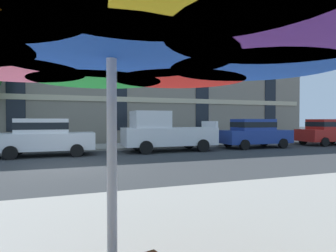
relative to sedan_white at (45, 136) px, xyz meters
name	(u,v)px	position (x,y,z in m)	size (l,w,h in m)	color
ground_plane	(71,167)	(1.14, -3.70, -0.95)	(120.00, 120.00, 0.00)	#2D3033
sidewalk_far	(71,148)	(1.14, 3.10, -0.89)	(56.00, 3.60, 0.12)	#9E998E
apartment_building	(70,67)	(1.14, 11.29, 5.45)	(39.06, 12.08, 12.80)	gray
sedan_white	(45,136)	(0.00, 0.00, 0.00)	(4.40, 1.98, 1.78)	silver
pickup_white	(165,133)	(6.05, 0.00, 0.08)	(5.10, 2.12, 2.20)	silver
sedan_blue	(254,133)	(11.87, 0.00, 0.00)	(4.40, 1.98, 1.78)	navy
sedan_red	(328,131)	(17.95, 0.00, 0.00)	(4.40, 1.98, 1.78)	#B21E19
patio_umbrella	(111,20)	(1.40, -12.70, 1.32)	(3.16, 3.16, 2.57)	silver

